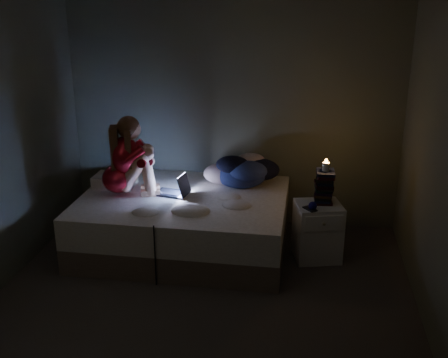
% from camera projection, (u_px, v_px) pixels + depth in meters
% --- Properties ---
extents(floor, '(3.60, 3.80, 0.02)m').
position_uv_depth(floor, '(199.00, 310.00, 4.52)').
color(floor, '#332F2E').
rests_on(floor, ground).
extents(wall_back, '(3.60, 0.02, 2.60)m').
position_uv_depth(wall_back, '(233.00, 107.00, 5.86)').
color(wall_back, '#4C4E47').
rests_on(wall_back, ground).
extents(wall_front, '(3.60, 0.02, 2.60)m').
position_uv_depth(wall_front, '(105.00, 295.00, 2.30)').
color(wall_front, '#4C4E47').
rests_on(wall_front, ground).
extents(bed, '(2.03, 1.52, 0.56)m').
position_uv_depth(bed, '(184.00, 222.00, 5.50)').
color(bed, '#BAB3A5').
rests_on(bed, ground).
extents(pillow, '(0.41, 0.29, 0.12)m').
position_uv_depth(pillow, '(115.00, 181.00, 5.66)').
color(pillow, white).
rests_on(pillow, bed).
extents(woman, '(0.57, 0.45, 0.80)m').
position_uv_depth(woman, '(117.00, 156.00, 5.32)').
color(woman, '#A00D1C').
rests_on(woman, bed).
extents(laptop, '(0.36, 0.28, 0.23)m').
position_uv_depth(laptop, '(171.00, 184.00, 5.42)').
color(laptop, black).
rests_on(laptop, bed).
extents(clothes_pile, '(0.69, 0.62, 0.34)m').
position_uv_depth(clothes_pile, '(240.00, 169.00, 5.66)').
color(clothes_pile, navy).
rests_on(clothes_pile, bed).
extents(nightstand, '(0.51, 0.47, 0.57)m').
position_uv_depth(nightstand, '(317.00, 231.00, 5.28)').
color(nightstand, silver).
rests_on(nightstand, ground).
extents(book_stack, '(0.19, 0.25, 0.35)m').
position_uv_depth(book_stack, '(325.00, 186.00, 5.17)').
color(book_stack, black).
rests_on(book_stack, nightstand).
extents(candle, '(0.07, 0.07, 0.08)m').
position_uv_depth(candle, '(326.00, 164.00, 5.10)').
color(candle, beige).
rests_on(candle, book_stack).
extents(phone, '(0.12, 0.16, 0.01)m').
position_uv_depth(phone, '(306.00, 208.00, 5.09)').
color(phone, black).
rests_on(phone, nightstand).
extents(blue_orb, '(0.08, 0.08, 0.08)m').
position_uv_depth(blue_orb, '(309.00, 205.00, 5.07)').
color(blue_orb, '#0B0850').
rests_on(blue_orb, nightstand).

